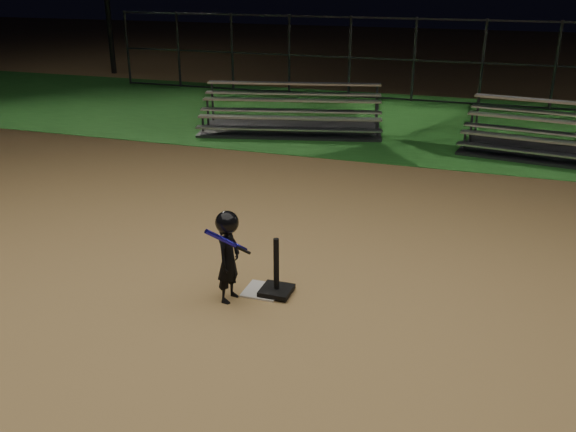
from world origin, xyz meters
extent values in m
plane|color=#AC854E|center=(0.00, 0.00, 0.00)|extent=(80.00, 80.00, 0.00)
cube|color=#1E5B1D|center=(0.00, 10.00, 0.01)|extent=(60.00, 8.00, 0.01)
cube|color=beige|center=(0.00, 0.00, 0.01)|extent=(0.45, 0.45, 0.02)
cube|color=black|center=(0.19, -0.01, 0.05)|extent=(0.38, 0.38, 0.06)
cylinder|color=black|center=(0.19, -0.01, 0.42)|extent=(0.07, 0.07, 0.67)
imported|color=black|center=(-0.31, -0.31, 0.52)|extent=(0.29, 0.41, 1.04)
sphere|color=black|center=(-0.31, -0.31, 1.02)|extent=(0.28, 0.28, 0.28)
cylinder|color=#1F18D1|center=(-0.26, -0.46, 0.85)|extent=(0.40, 0.40, 0.38)
cylinder|color=black|center=(-0.10, -0.34, 0.71)|extent=(0.16, 0.16, 0.14)
cube|color=silver|center=(-2.21, 7.65, 0.45)|extent=(4.41, 1.29, 0.04)
cube|color=silver|center=(-2.13, 7.35, 0.25)|extent=(4.41, 1.29, 0.03)
cube|color=silver|center=(-2.35, 8.25, 0.76)|extent=(4.41, 1.29, 0.04)
cube|color=silver|center=(-2.28, 7.95, 0.56)|extent=(4.41, 1.29, 0.03)
cube|color=silver|center=(-2.49, 8.85, 1.07)|extent=(4.41, 1.29, 0.04)
cube|color=silver|center=(-2.42, 8.54, 0.87)|extent=(4.41, 1.29, 0.03)
cube|color=#38383D|center=(-2.35, 8.25, 0.03)|extent=(4.85, 3.15, 0.07)
cube|color=silver|center=(4.02, 7.30, 0.44)|extent=(4.36, 0.91, 0.04)
cube|color=silver|center=(3.97, 7.00, 0.24)|extent=(4.36, 0.91, 0.03)
cube|color=silver|center=(4.11, 7.90, 0.74)|extent=(4.36, 0.91, 0.04)
cube|color=silver|center=(4.06, 7.59, 0.55)|extent=(4.36, 0.91, 0.03)
cube|color=silver|center=(4.20, 8.49, 1.05)|extent=(4.36, 0.91, 0.04)
cube|color=silver|center=(4.15, 8.19, 0.85)|extent=(4.36, 0.91, 0.03)
cube|color=#38383D|center=(4.11, 7.90, 0.03)|extent=(4.64, 2.75, 0.07)
cube|color=#38383D|center=(0.00, 13.00, 0.05)|extent=(20.00, 0.05, 0.05)
cube|color=#38383D|center=(0.00, 13.00, 1.25)|extent=(20.00, 0.05, 0.05)
cube|color=#38383D|center=(0.00, 13.00, 2.45)|extent=(20.00, 0.05, 0.05)
cylinder|color=#38383D|center=(-10.00, 13.00, 1.25)|extent=(0.08, 0.08, 2.50)
cylinder|color=#38383D|center=(-5.00, 13.00, 1.25)|extent=(0.08, 0.08, 2.50)
cylinder|color=#38383D|center=(0.00, 13.00, 1.25)|extent=(0.08, 0.08, 2.50)
camera|label=1|loc=(2.51, -6.45, 3.76)|focal=38.67mm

